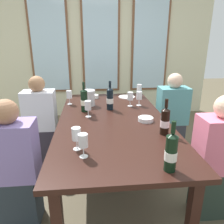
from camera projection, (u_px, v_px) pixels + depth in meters
ground_plane at (113, 180)px, 2.47m from camera, size 12.00×12.00×0.00m
back_wall_with_windows at (101, 42)px, 4.15m from camera, size 4.29×0.10×2.90m
dining_table at (113, 125)px, 2.25m from camera, size 1.09×2.11×0.74m
white_plate_0 at (127, 97)px, 3.05m from camera, size 0.23×0.23×0.01m
metal_pitcher at (89, 98)px, 2.66m from camera, size 0.16×0.16×0.19m
wine_bottle_0 at (171, 152)px, 1.34m from camera, size 0.08×0.08×0.33m
wine_bottle_1 at (84, 100)px, 2.42m from camera, size 0.08×0.08×0.33m
wine_bottle_2 at (110, 99)px, 2.49m from camera, size 0.08×0.08×0.33m
wine_bottle_3 at (165, 121)px, 1.86m from camera, size 0.08×0.08×0.31m
tasting_bowl_0 at (94, 96)px, 3.00m from camera, size 0.12×0.12×0.05m
tasting_bowl_1 at (146, 119)px, 2.18m from camera, size 0.15×0.15×0.04m
wine_glass_0 at (88, 106)px, 2.26m from camera, size 0.07×0.07×0.17m
wine_glass_1 at (69, 95)px, 2.69m from camera, size 0.07×0.07×0.17m
wine_glass_2 at (139, 88)px, 3.04m from camera, size 0.07×0.07×0.17m
wine_glass_3 at (83, 142)px, 1.49m from camera, size 0.07×0.07×0.17m
wine_glass_4 at (139, 96)px, 2.64m from camera, size 0.07×0.07×0.17m
wine_glass_5 at (76, 135)px, 1.60m from camera, size 0.07×0.07×0.17m
wine_glass_6 at (130, 97)px, 2.62m from camera, size 0.07×0.07×0.17m
seated_person_0 at (15, 169)px, 1.76m from camera, size 0.38×0.24×1.11m
seated_person_1 at (217, 161)px, 1.87m from camera, size 0.38×0.24×1.11m
seated_person_2 at (41, 123)px, 2.71m from camera, size 0.38×0.24×1.11m
seated_person_3 at (172, 117)px, 2.90m from camera, size 0.38×0.24×1.11m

